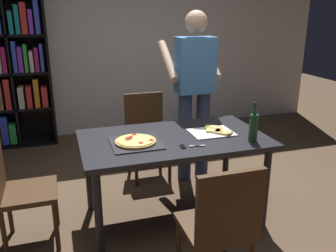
% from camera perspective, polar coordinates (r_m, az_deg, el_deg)
% --- Properties ---
extents(ground_plane, '(12.00, 12.00, 0.00)m').
position_cam_1_polar(ground_plane, '(3.26, 0.82, -14.29)').
color(ground_plane, brown).
extents(back_wall, '(6.40, 0.10, 2.80)m').
position_cam_1_polar(back_wall, '(5.29, -8.28, 14.16)').
color(back_wall, silver).
rests_on(back_wall, ground_plane).
extents(dining_table, '(1.52, 0.88, 0.75)m').
position_cam_1_polar(dining_table, '(2.96, 0.88, -3.27)').
color(dining_table, '#232328').
rests_on(dining_table, ground_plane).
extents(chair_near_camera, '(0.42, 0.42, 0.90)m').
position_cam_1_polar(chair_near_camera, '(2.27, 8.52, -15.13)').
color(chair_near_camera, '#472D19').
rests_on(chair_near_camera, ground_plane).
extents(chair_far_side, '(0.42, 0.42, 0.90)m').
position_cam_1_polar(chair_far_side, '(3.84, -3.48, -0.67)').
color(chair_far_side, '#472D19').
rests_on(chair_far_side, ground_plane).
extents(chair_left_end, '(0.42, 0.42, 0.90)m').
position_cam_1_polar(chair_left_end, '(2.91, -23.38, -8.59)').
color(chair_left_end, '#472D19').
rests_on(chair_left_end, ground_plane).
extents(person_serving_pizza, '(0.55, 0.54, 1.75)m').
position_cam_1_polar(person_serving_pizza, '(3.65, 4.21, 6.22)').
color(person_serving_pizza, '#38476B').
rests_on(person_serving_pizza, ground_plane).
extents(pepperoni_pizza_on_tray, '(0.38, 0.38, 0.04)m').
position_cam_1_polar(pepperoni_pizza_on_tray, '(2.79, -5.23, -2.55)').
color(pepperoni_pizza_on_tray, '#2D2D33').
rests_on(pepperoni_pizza_on_tray, dining_table).
extents(pizza_slices_on_towel, '(0.36, 0.30, 0.03)m').
position_cam_1_polar(pizza_slices_on_towel, '(3.05, 7.41, -0.87)').
color(pizza_slices_on_towel, white).
rests_on(pizza_slices_on_towel, dining_table).
extents(wine_bottle, '(0.07, 0.07, 0.32)m').
position_cam_1_polar(wine_bottle, '(2.88, 13.55, -0.14)').
color(wine_bottle, '#194723').
rests_on(wine_bottle, dining_table).
extents(kitchen_scissors, '(0.20, 0.09, 0.01)m').
position_cam_1_polar(kitchen_scissors, '(2.72, 3.24, -3.26)').
color(kitchen_scissors, silver).
rests_on(kitchen_scissors, dining_table).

